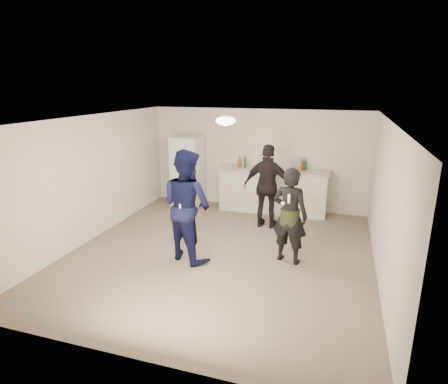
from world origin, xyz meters
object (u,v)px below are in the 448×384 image
(counter, at_px, (273,191))
(spectator, at_px, (268,187))
(fridge, at_px, (187,171))
(man, at_px, (187,205))
(woman, at_px, (290,216))
(shaker, at_px, (237,163))

(counter, height_order, spectator, spectator)
(fridge, bearing_deg, man, -67.24)
(man, distance_m, spectator, 2.25)
(counter, distance_m, woman, 2.74)
(shaker, relative_size, man, 0.08)
(man, relative_size, woman, 1.16)
(counter, xyz_separation_m, spectator, (0.08, -1.04, 0.40))
(shaker, bearing_deg, counter, -3.48)
(counter, bearing_deg, spectator, -85.87)
(woman, bearing_deg, shaker, -43.69)
(fridge, height_order, spectator, spectator)
(fridge, bearing_deg, spectator, -22.80)
(counter, distance_m, man, 3.22)
(shaker, relative_size, spectator, 0.09)
(woman, bearing_deg, fridge, -26.36)
(shaker, xyz_separation_m, woman, (1.70, -2.66, -0.31))
(fridge, relative_size, shaker, 10.59)
(counter, bearing_deg, fridge, -178.21)
(fridge, height_order, woman, fridge)
(counter, relative_size, woman, 1.50)
(shaker, bearing_deg, woman, -57.50)
(woman, bearing_deg, counter, -59.71)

